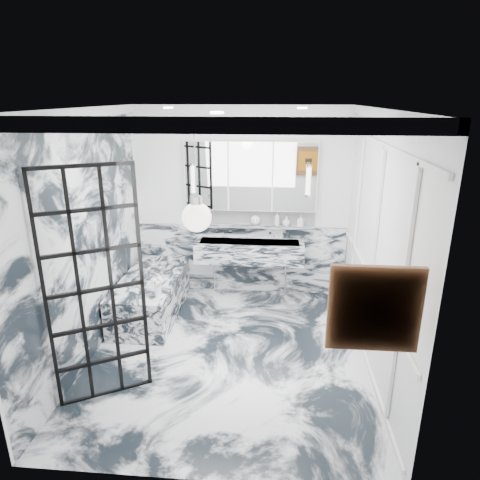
# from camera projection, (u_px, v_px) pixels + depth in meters

# --- Properties ---
(floor) EXTENTS (3.60, 3.60, 0.00)m
(floor) POSITION_uv_depth(u_px,v_px,m) (228.00, 353.00, 5.11)
(floor) COLOR silver
(floor) RESTS_ON ground
(ceiling) EXTENTS (3.60, 3.60, 0.00)m
(ceiling) POSITION_uv_depth(u_px,v_px,m) (225.00, 108.00, 4.21)
(ceiling) COLOR white
(ceiling) RESTS_ON wall_back
(wall_back) EXTENTS (3.60, 0.00, 3.60)m
(wall_back) POSITION_uv_depth(u_px,v_px,m) (241.00, 203.00, 6.36)
(wall_back) COLOR white
(wall_back) RESTS_ON floor
(wall_front) EXTENTS (3.60, 0.00, 3.60)m
(wall_front) POSITION_uv_depth(u_px,v_px,m) (197.00, 326.00, 2.97)
(wall_front) COLOR white
(wall_front) RESTS_ON floor
(wall_left) EXTENTS (0.00, 3.60, 3.60)m
(wall_left) POSITION_uv_depth(u_px,v_px,m) (85.00, 238.00, 4.79)
(wall_left) COLOR white
(wall_left) RESTS_ON floor
(wall_right) EXTENTS (0.00, 3.60, 3.60)m
(wall_right) POSITION_uv_depth(u_px,v_px,m) (376.00, 246.00, 4.53)
(wall_right) COLOR white
(wall_right) RESTS_ON floor
(marble_clad_back) EXTENTS (3.18, 0.05, 1.05)m
(marble_clad_back) POSITION_uv_depth(u_px,v_px,m) (241.00, 258.00, 6.62)
(marble_clad_back) COLOR silver
(marble_clad_back) RESTS_ON floor
(marble_clad_left) EXTENTS (0.02, 3.56, 2.68)m
(marble_clad_left) POSITION_uv_depth(u_px,v_px,m) (87.00, 243.00, 4.81)
(marble_clad_left) COLOR silver
(marble_clad_left) RESTS_ON floor
(panel_molding) EXTENTS (0.03, 3.40, 2.30)m
(panel_molding) POSITION_uv_depth(u_px,v_px,m) (374.00, 255.00, 4.57)
(panel_molding) COLOR white
(panel_molding) RESTS_ON floor
(soap_bottle_a) EXTENTS (0.08, 0.08, 0.21)m
(soap_bottle_a) POSITION_uv_depth(u_px,v_px,m) (277.00, 219.00, 6.30)
(soap_bottle_a) COLOR #8C5919
(soap_bottle_a) RESTS_ON ledge
(soap_bottle_b) EXTENTS (0.11, 0.11, 0.18)m
(soap_bottle_b) POSITION_uv_depth(u_px,v_px,m) (301.00, 220.00, 6.27)
(soap_bottle_b) COLOR #4C4C51
(soap_bottle_b) RESTS_ON ledge
(soap_bottle_c) EXTENTS (0.12, 0.12, 0.15)m
(soap_bottle_c) POSITION_uv_depth(u_px,v_px,m) (286.00, 221.00, 6.30)
(soap_bottle_c) COLOR silver
(soap_bottle_c) RESTS_ON ledge
(face_pot) EXTENTS (0.15, 0.15, 0.15)m
(face_pot) POSITION_uv_depth(u_px,v_px,m) (255.00, 220.00, 6.33)
(face_pot) COLOR white
(face_pot) RESTS_ON ledge
(amber_bottle) EXTENTS (0.04, 0.04, 0.10)m
(amber_bottle) POSITION_uv_depth(u_px,v_px,m) (286.00, 223.00, 6.31)
(amber_bottle) COLOR #8C5919
(amber_bottle) RESTS_ON ledge
(flower_vase) EXTENTS (0.09, 0.09, 0.12)m
(flower_vase) POSITION_uv_depth(u_px,v_px,m) (158.00, 291.00, 5.32)
(flower_vase) COLOR silver
(flower_vase) RESTS_ON bathtub
(crittall_door) EXTENTS (0.79, 0.46, 2.35)m
(crittall_door) POSITION_uv_depth(u_px,v_px,m) (96.00, 290.00, 4.04)
(crittall_door) COLOR black
(crittall_door) RESTS_ON floor
(artwork) EXTENTS (0.52, 0.05, 0.52)m
(artwork) POSITION_uv_depth(u_px,v_px,m) (374.00, 309.00, 2.85)
(artwork) COLOR #C27B13
(artwork) RESTS_ON wall_front
(pendant_light) EXTENTS (0.24, 0.24, 0.24)m
(pendant_light) POSITION_uv_depth(u_px,v_px,m) (197.00, 217.00, 3.40)
(pendant_light) COLOR white
(pendant_light) RESTS_ON ceiling
(trough_sink) EXTENTS (1.60, 0.45, 0.30)m
(trough_sink) POSITION_uv_depth(u_px,v_px,m) (249.00, 251.00, 6.33)
(trough_sink) COLOR silver
(trough_sink) RESTS_ON wall_back
(ledge) EXTENTS (1.90, 0.14, 0.04)m
(ledge) POSITION_uv_depth(u_px,v_px,m) (250.00, 226.00, 6.38)
(ledge) COLOR silver
(ledge) RESTS_ON wall_back
(subway_tile) EXTENTS (1.90, 0.03, 0.23)m
(subway_tile) POSITION_uv_depth(u_px,v_px,m) (251.00, 216.00, 6.40)
(subway_tile) COLOR white
(subway_tile) RESTS_ON wall_back
(mirror_cabinet) EXTENTS (1.90, 0.16, 1.00)m
(mirror_cabinet) POSITION_uv_depth(u_px,v_px,m) (251.00, 176.00, 6.14)
(mirror_cabinet) COLOR white
(mirror_cabinet) RESTS_ON wall_back
(sconce_left) EXTENTS (0.07, 0.07, 0.40)m
(sconce_left) POSITION_uv_depth(u_px,v_px,m) (193.00, 179.00, 6.13)
(sconce_left) COLOR white
(sconce_left) RESTS_ON mirror_cabinet
(sconce_right) EXTENTS (0.07, 0.07, 0.40)m
(sconce_right) POSITION_uv_depth(u_px,v_px,m) (308.00, 181.00, 6.00)
(sconce_right) COLOR white
(sconce_right) RESTS_ON mirror_cabinet
(bathtub) EXTENTS (0.75, 1.65, 0.55)m
(bathtub) POSITION_uv_depth(u_px,v_px,m) (151.00, 295.00, 5.97)
(bathtub) COLOR silver
(bathtub) RESTS_ON floor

